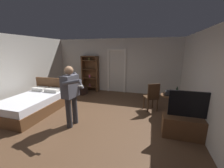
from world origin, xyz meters
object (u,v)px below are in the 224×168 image
suitcase_small (81,91)px  wooden_chair (152,96)px  bottle_on_table (177,92)px  suitcase_dark (74,90)px  bed (34,104)px  laptop (170,94)px  tv_flatscreen (190,125)px  bookshelf (90,72)px  person_blue_shirt (71,92)px  side_table (170,102)px

suitcase_small → wooden_chair: bearing=-6.5°
bottle_on_table → suitcase_dark: size_ratio=0.63×
bottle_on_table → suitcase_dark: bearing=165.0°
bed → suitcase_small: bearing=77.3°
laptop → bottle_on_table: (0.17, -0.04, 0.07)m
bed → tv_flatscreen: bearing=-1.6°
bed → bottle_on_table: (4.53, 0.91, 0.52)m
bookshelf → laptop: (3.62, -2.03, -0.20)m
tv_flatscreen → person_blue_shirt: (-3.01, -0.25, 0.64)m
bed → laptop: size_ratio=5.89×
side_table → tv_flatscreen: bearing=-73.6°
bed → bottle_on_table: 4.65m
side_table → bottle_on_table: (0.14, -0.08, 0.35)m
tv_flatscreen → suitcase_dark: 4.91m
wooden_chair → person_blue_shirt: (-2.12, -1.61, 0.43)m
bed → bottle_on_table: bearing=11.4°
wooden_chair → laptop: bearing=-26.6°
suitcase_small → suitcase_dark: bearing=-117.6°
bookshelf → side_table: (3.65, -1.98, -0.49)m
laptop → wooden_chair: size_ratio=0.35×
person_blue_shirt → tv_flatscreen: bearing=4.8°
side_table → suitcase_dark: (-4.07, 1.05, -0.24)m
bed → bookshelf: bookshelf is taller
suitcase_small → bookshelf: bearing=82.5°
tv_flatscreen → laptop: 1.22m
laptop → suitcase_small: 4.12m
laptop → bookshelf: bearing=150.8°
bookshelf → suitcase_dark: bookshelf is taller
wooden_chair → person_blue_shirt: size_ratio=0.59×
bottle_on_table → side_table: bearing=150.3°
side_table → bed: bearing=-167.3°
tv_flatscreen → bottle_on_table: 1.17m
bed → bookshelf: size_ratio=1.16×
bed → wooden_chair: 4.03m
bookshelf → wooden_chair: (3.08, -1.76, -0.41)m
person_blue_shirt → bookshelf: bearing=106.0°
side_table → wooden_chair: 0.61m
bottle_on_table → suitcase_dark: 4.40m
side_table → suitcase_dark: bearing=165.6°
tv_flatscreen → wooden_chair: 1.64m
bed → suitcase_dark: (0.32, 2.04, -0.07)m
side_table → wooden_chair: wooden_chair is taller
laptop → suitcase_small: size_ratio=0.63×
bookshelf → tv_flatscreen: (3.98, -3.11, -0.62)m
bookshelf → person_blue_shirt: bookshelf is taller
laptop → person_blue_shirt: (-2.65, -1.34, 0.22)m
tv_flatscreen → suitcase_dark: (-4.40, 2.17, -0.10)m
tv_flatscreen → bottle_on_table: (-0.19, 1.05, 0.49)m
bookshelf → laptop: size_ratio=5.07×
person_blue_shirt → suitcase_dark: person_blue_shirt is taller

